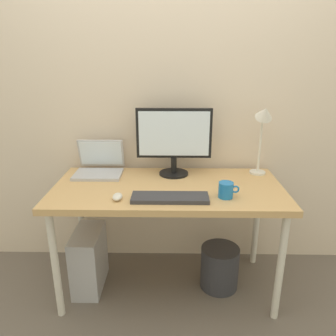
% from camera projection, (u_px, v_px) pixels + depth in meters
% --- Properties ---
extents(ground_plane, '(6.00, 6.00, 0.00)m').
position_uv_depth(ground_plane, '(168.00, 285.00, 2.29)').
color(ground_plane, '#665B51').
extents(back_wall, '(4.40, 0.04, 2.60)m').
position_uv_depth(back_wall, '(169.00, 91.00, 2.25)').
color(back_wall, beige).
rests_on(back_wall, ground_plane).
extents(desk, '(1.44, 0.69, 0.75)m').
position_uv_depth(desk, '(168.00, 195.00, 2.07)').
color(desk, tan).
rests_on(desk, ground_plane).
extents(monitor, '(0.50, 0.20, 0.46)m').
position_uv_depth(monitor, '(174.00, 138.00, 2.17)').
color(monitor, black).
rests_on(monitor, desk).
extents(laptop, '(0.32, 0.28, 0.23)m').
position_uv_depth(laptop, '(99.00, 165.00, 2.26)').
color(laptop, '#B2B2B7').
rests_on(laptop, desk).
extents(desk_lamp, '(0.11, 0.16, 0.49)m').
position_uv_depth(desk_lamp, '(263.00, 124.00, 2.13)').
color(desk_lamp, silver).
rests_on(desk_lamp, desk).
extents(keyboard, '(0.44, 0.14, 0.02)m').
position_uv_depth(keyboard, '(170.00, 198.00, 1.85)').
color(keyboard, '#333338').
rests_on(keyboard, desk).
extents(mouse, '(0.06, 0.09, 0.03)m').
position_uv_depth(mouse, '(117.00, 197.00, 1.85)').
color(mouse, silver).
rests_on(mouse, desk).
extents(coffee_mug, '(0.12, 0.09, 0.09)m').
position_uv_depth(coffee_mug, '(226.00, 190.00, 1.87)').
color(coffee_mug, '#1E72BF').
rests_on(coffee_mug, desk).
extents(computer_tower, '(0.18, 0.36, 0.42)m').
position_uv_depth(computer_tower, '(89.00, 259.00, 2.22)').
color(computer_tower, '#B2B2B7').
rests_on(computer_tower, ground_plane).
extents(wastebasket, '(0.26, 0.26, 0.30)m').
position_uv_depth(wastebasket, '(220.00, 268.00, 2.23)').
color(wastebasket, '#333338').
rests_on(wastebasket, ground_plane).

